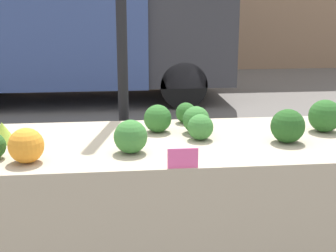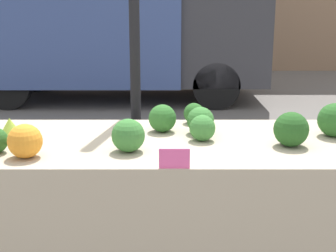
{
  "view_description": "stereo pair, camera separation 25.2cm",
  "coord_description": "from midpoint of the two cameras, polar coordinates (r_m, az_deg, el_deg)",
  "views": [
    {
      "loc": [
        -0.26,
        -2.42,
        1.55
      ],
      "look_at": [
        0.0,
        0.0,
        0.9
      ],
      "focal_mm": 50.0,
      "sensor_mm": 36.0,
      "label": 1
    },
    {
      "loc": [
        -0.01,
        -2.44,
        1.55
      ],
      "look_at": [
        0.0,
        0.0,
        0.9
      ],
      "focal_mm": 50.0,
      "sensor_mm": 36.0,
      "label": 2
    }
  ],
  "objects": [
    {
      "name": "broccoli_head_2",
      "position": [
        2.32,
        -2.0,
        -1.21
      ],
      "size": [
        0.17,
        0.17,
        0.17
      ],
      "color": "#387533",
      "rests_on": "market_table"
    },
    {
      "name": "broccoli_head_5",
      "position": [
        2.66,
        6.49,
        0.65
      ],
      "size": [
        0.15,
        0.15,
        0.15
      ],
      "color": "#387533",
      "rests_on": "market_table"
    },
    {
      "name": "broccoli_head_3",
      "position": [
        2.79,
        21.93,
        0.67
      ],
      "size": [
        0.19,
        0.19,
        0.19
      ],
      "color": "#285B23",
      "rests_on": "market_table"
    },
    {
      "name": "broccoli_head_0",
      "position": [
        2.52,
        17.38,
        -0.42
      ],
      "size": [
        0.18,
        0.18,
        0.18
      ],
      "color": "#23511E",
      "rests_on": "market_table"
    },
    {
      "name": "parked_truck",
      "position": [
        7.64,
        -6.86,
        13.57
      ],
      "size": [
        4.64,
        1.86,
        2.65
      ],
      "color": "#384C84",
      "rests_on": "ground_plane"
    },
    {
      "name": "broccoli_head_4",
      "position": [
        2.53,
        6.86,
        -0.28
      ],
      "size": [
        0.14,
        0.14,
        0.14
      ],
      "color": "#387533",
      "rests_on": "market_table"
    },
    {
      "name": "market_table",
      "position": [
        2.5,
        2.89,
        -4.2
      ],
      "size": [
        2.29,
        0.92,
        0.82
      ],
      "color": "tan",
      "rests_on": "ground_plane"
    },
    {
      "name": "romanesco_head",
      "position": [
        2.67,
        -16.4,
        -0.27
      ],
      "size": [
        0.14,
        0.14,
        0.11
      ],
      "color": "#93B238",
      "rests_on": "market_table"
    },
    {
      "name": "broccoli_head_6",
      "position": [
        2.68,
        1.79,
        0.91
      ],
      "size": [
        0.16,
        0.16,
        0.16
      ],
      "color": "#2D6628",
      "rests_on": "market_table"
    },
    {
      "name": "price_sign",
      "position": [
        2.1,
        4.02,
        -4.04
      ],
      "size": [
        0.14,
        0.01,
        0.09
      ],
      "color": "#F45B9E",
      "rests_on": "market_table"
    },
    {
      "name": "tent_pole",
      "position": [
        3.13,
        -2.0,
        12.1
      ],
      "size": [
        0.07,
        0.07,
        2.8
      ],
      "color": "black",
      "rests_on": "ground_plane"
    },
    {
      "name": "broccoli_head_7",
      "position": [
        2.89,
        5.47,
        1.52
      ],
      "size": [
        0.13,
        0.13,
        0.13
      ],
      "color": "#285B23",
      "rests_on": "market_table"
    },
    {
      "name": "orange_cauliflower",
      "position": [
        2.3,
        -14.28,
        -1.86
      ],
      "size": [
        0.17,
        0.17,
        0.17
      ],
      "color": "orange",
      "rests_on": "market_table"
    }
  ]
}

